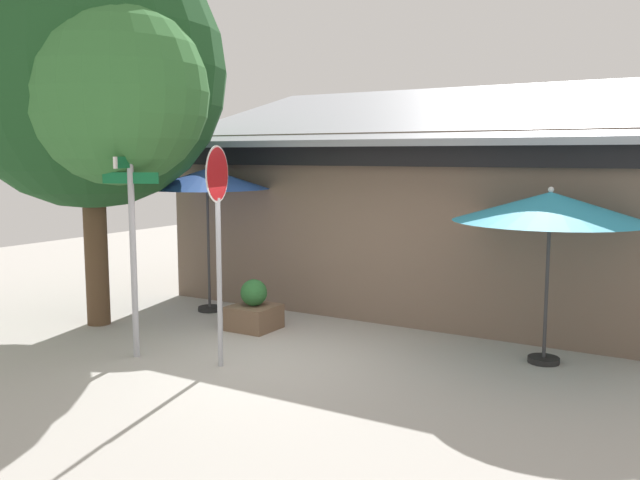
{
  "coord_description": "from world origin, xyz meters",
  "views": [
    {
      "loc": [
        5.51,
        -7.74,
        2.93
      ],
      "look_at": [
        0.18,
        1.2,
        1.6
      ],
      "focal_mm": 37.57,
      "sensor_mm": 36.0,
      "label": 1
    }
  ],
  "objects_px": {
    "patio_umbrella_royal_blue_left": "(207,180)",
    "shade_tree": "(93,75)",
    "stop_sign": "(218,214)",
    "sidewalk_planter": "(254,310)",
    "street_sign_post": "(132,235)",
    "patio_umbrella_teal_center": "(550,208)"
  },
  "relations": [
    {
      "from": "street_sign_post",
      "to": "shade_tree",
      "type": "bearing_deg",
      "value": 152.03
    },
    {
      "from": "patio_umbrella_royal_blue_left",
      "to": "sidewalk_planter",
      "type": "height_order",
      "value": "patio_umbrella_royal_blue_left"
    },
    {
      "from": "street_sign_post",
      "to": "patio_umbrella_teal_center",
      "type": "distance_m",
      "value": 5.88
    },
    {
      "from": "patio_umbrella_royal_blue_left",
      "to": "shade_tree",
      "type": "bearing_deg",
      "value": -112.79
    },
    {
      "from": "stop_sign",
      "to": "shade_tree",
      "type": "relative_size",
      "value": 0.46
    },
    {
      "from": "patio_umbrella_teal_center",
      "to": "street_sign_post",
      "type": "bearing_deg",
      "value": -152.0
    },
    {
      "from": "street_sign_post",
      "to": "shade_tree",
      "type": "xyz_separation_m",
      "value": [
        -1.75,
        0.93,
        2.43
      ]
    },
    {
      "from": "patio_umbrella_royal_blue_left",
      "to": "shade_tree",
      "type": "height_order",
      "value": "shade_tree"
    },
    {
      "from": "patio_umbrella_teal_center",
      "to": "shade_tree",
      "type": "distance_m",
      "value": 7.44
    },
    {
      "from": "patio_umbrella_royal_blue_left",
      "to": "sidewalk_planter",
      "type": "bearing_deg",
      "value": -23.12
    },
    {
      "from": "street_sign_post",
      "to": "sidewalk_planter",
      "type": "bearing_deg",
      "value": 75.63
    },
    {
      "from": "sidewalk_planter",
      "to": "patio_umbrella_teal_center",
      "type": "bearing_deg",
      "value": 7.52
    },
    {
      "from": "street_sign_post",
      "to": "stop_sign",
      "type": "bearing_deg",
      "value": 12.51
    },
    {
      "from": "stop_sign",
      "to": "sidewalk_planter",
      "type": "bearing_deg",
      "value": 112.97
    },
    {
      "from": "stop_sign",
      "to": "sidewalk_planter",
      "type": "relative_size",
      "value": 3.58
    },
    {
      "from": "stop_sign",
      "to": "patio_umbrella_royal_blue_left",
      "type": "relative_size",
      "value": 1.11
    },
    {
      "from": "stop_sign",
      "to": "sidewalk_planter",
      "type": "distance_m",
      "value": 2.69
    },
    {
      "from": "patio_umbrella_royal_blue_left",
      "to": "street_sign_post",
      "type": "bearing_deg",
      "value": -70.84
    },
    {
      "from": "street_sign_post",
      "to": "stop_sign",
      "type": "distance_m",
      "value": 1.4
    },
    {
      "from": "stop_sign",
      "to": "patio_umbrella_teal_center",
      "type": "height_order",
      "value": "stop_sign"
    },
    {
      "from": "street_sign_post",
      "to": "sidewalk_planter",
      "type": "height_order",
      "value": "street_sign_post"
    },
    {
      "from": "shade_tree",
      "to": "sidewalk_planter",
      "type": "distance_m",
      "value": 4.68
    }
  ]
}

